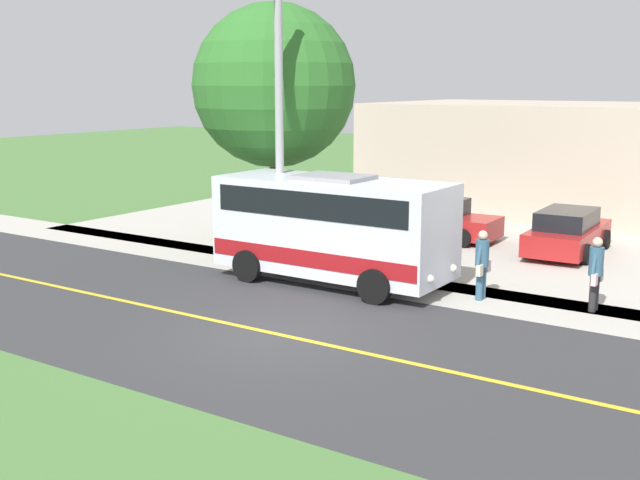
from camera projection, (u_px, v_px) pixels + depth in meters
name	position (u px, v px, depth m)	size (l,w,h in m)	color
ground_plane	(278.00, 335.00, 17.24)	(120.00, 120.00, 0.00)	#477238
road_surface	(278.00, 335.00, 17.24)	(8.00, 100.00, 0.01)	#333335
sidewalk	(392.00, 285.00, 21.49)	(2.40, 100.00, 0.01)	#B2ADA3
parking_lot_surface	(577.00, 251.00, 25.75)	(14.00, 36.00, 0.01)	#B2ADA3
road_centre_line	(278.00, 334.00, 17.24)	(0.16, 100.00, 0.00)	gold
shuttle_bus_front	(333.00, 224.00, 21.43)	(2.71, 6.64, 2.98)	silver
pedestrian_with_bags	(596.00, 271.00, 18.87)	(0.72, 0.34, 1.82)	#262628
pedestrian_waiting	(482.00, 262.00, 19.87)	(0.72, 0.34, 1.79)	#335972
street_light_pole	(277.00, 113.00, 22.29)	(1.97, 0.24, 8.36)	#9E9EA3
parked_car_near	(434.00, 219.00, 27.71)	(2.12, 4.45, 1.45)	#A51E1E
parked_car_far	(567.00, 233.00, 25.28)	(4.46, 2.14, 1.45)	#A51E1E
tree_curbside	(274.00, 86.00, 25.27)	(5.26, 5.26, 7.96)	brown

